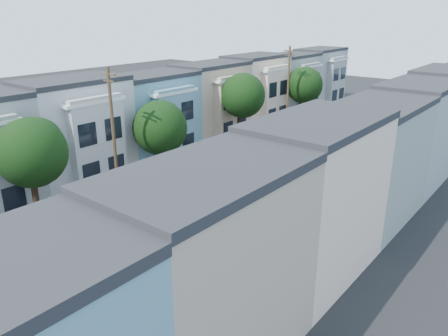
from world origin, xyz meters
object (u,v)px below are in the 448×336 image
Objects in this scene: tree_far_r at (404,109)px; parked_right_a at (96,303)px; fedex_truck at (162,211)px; tree_b at (31,153)px; tree_d at (242,96)px; utility_pole_far at (288,89)px; lead_sedan at (265,181)px; parked_left_b at (7,235)px; parked_right_d at (375,140)px; parked_left_d at (216,158)px; tree_e at (304,85)px; utility_pole_near at (113,132)px; parked_left_c at (94,203)px; parked_right_c at (337,162)px; tree_c at (159,128)px; parked_right_b at (196,244)px.

tree_far_r is 1.55× the size of parked_right_a.
parked_right_a is at bearing -73.42° from fedex_truck.
tree_b is 0.94× the size of tree_d.
utility_pole_far is 20.16m from lead_sedan.
parked_right_d is (9.80, 35.76, -0.00)m from parked_left_b.
tree_far_r is 0.87× the size of fedex_truck.
tree_d is 2.15× the size of parked_left_d.
utility_pole_near is (0.00, -29.88, 0.06)m from tree_e.
parked_left_c is at bearing -67.18° from utility_pole_near.
parked_right_d is at bearing 66.71° from utility_pole_near.
fedex_truck is 9.72m from parked_left_b.
lead_sedan reaches higher than parked_left_d.
utility_pole_near is at bearing -131.80° from lead_sedan.
fedex_truck reaches higher than parked_right_c.
parked_left_c is at bearing -114.40° from parked_right_c.
parked_left_b reaches higher than parked_left_d.
tree_c is 1.36× the size of parked_right_d.
tree_b is 1.51× the size of lead_sedan.
lead_sedan is at bearing -99.15° from parked_right_d.
utility_pole_far is 2.20× the size of parked_left_c.
tree_e reaches higher than parked_right_c.
tree_d reaches higher than tree_c.
parked_right_b is (11.20, -28.95, -4.51)m from utility_pole_far.
tree_e is (0.00, 13.19, -0.54)m from tree_d.
lead_sedan is 1.34× the size of parked_left_d.
lead_sedan is (-4.52, -19.80, -3.37)m from tree_far_r.
parked_right_c reaches higher than parked_right_a.
parked_right_b is (11.20, -2.95, -4.51)m from utility_pole_near.
tree_d reaches higher than fedex_truck.
parked_left_c is (1.40, -20.02, -4.88)m from tree_d.
tree_d is at bearing 124.13° from parked_right_b.
parked_right_d is at bearing 94.43° from parked_right_b.
tree_d reaches higher than tree_far_r.
tree_b is 34.87m from parked_right_d.
tree_b is at bearing 114.64° from parked_left_b.
lead_sedan is (8.68, 15.07, -4.47)m from tree_b.
parked_left_b is 9.81m from parked_right_a.
utility_pole_far is (0.00, 21.21, 0.60)m from tree_c.
tree_b reaches higher than tree_c.
parked_right_a is 36.18m from parked_right_d.
parked_left_b is at bearing -84.74° from parked_left_d.
parked_left_b is (1.40, -26.44, -4.87)m from tree_d.
fedex_truck is (7.88, -32.45, -3.34)m from tree_e.
parked_right_c is at bearing -99.76° from tree_far_r.
utility_pole_far is 15.30m from parked_right_c.
utility_pole_far is at bearing -89.97° from tree_e.
fedex_truck is (-5.31, -30.72, -2.31)m from tree_far_r.
lead_sedan is at bearing 22.37° from tree_c.
lead_sedan is at bearing -102.86° from tree_far_r.
tree_e reaches higher than parked_left_c.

